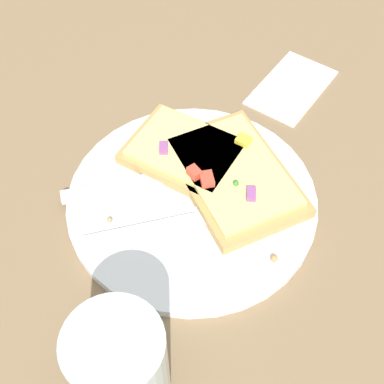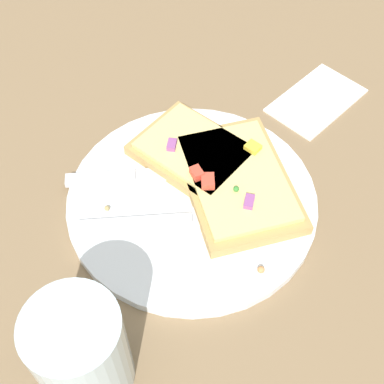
% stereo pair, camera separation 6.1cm
% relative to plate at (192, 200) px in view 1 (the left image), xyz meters
% --- Properties ---
extents(ground_plane, '(4.00, 4.00, 0.00)m').
position_rel_plate_xyz_m(ground_plane, '(0.00, 0.00, -0.01)').
color(ground_plane, '#7F6647').
extents(plate, '(0.29, 0.29, 0.01)m').
position_rel_plate_xyz_m(plate, '(0.00, 0.00, 0.00)').
color(plate, white).
rests_on(plate, ground).
extents(fork, '(0.17, 0.15, 0.01)m').
position_rel_plate_xyz_m(fork, '(-0.03, -0.01, 0.01)').
color(fork, silver).
rests_on(fork, plate).
extents(knife, '(0.18, 0.16, 0.01)m').
position_rel_plate_xyz_m(knife, '(-0.02, 0.06, 0.01)').
color(knife, silver).
rests_on(knife, plate).
extents(pizza_slice_main, '(0.19, 0.21, 0.03)m').
position_rel_plate_xyz_m(pizza_slice_main, '(0.05, -0.03, 0.02)').
color(pizza_slice_main, tan).
rests_on(pizza_slice_main, plate).
extents(pizza_slice_corner, '(0.12, 0.15, 0.03)m').
position_rel_plate_xyz_m(pizza_slice_corner, '(0.05, 0.04, 0.02)').
color(pizza_slice_corner, tan).
rests_on(pizza_slice_corner, plate).
extents(crumb_scatter, '(0.07, 0.18, 0.01)m').
position_rel_plate_xyz_m(crumb_scatter, '(-0.04, -0.06, 0.01)').
color(crumb_scatter, '#C3834D').
rests_on(crumb_scatter, plate).
extents(drinking_glass, '(0.08, 0.08, 0.12)m').
position_rel_plate_xyz_m(drinking_glass, '(-0.21, -0.07, 0.05)').
color(drinking_glass, silver).
rests_on(drinking_glass, ground).
extents(napkin, '(0.13, 0.08, 0.01)m').
position_rel_plate_xyz_m(napkin, '(0.24, -0.00, -0.00)').
color(napkin, white).
rests_on(napkin, ground).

